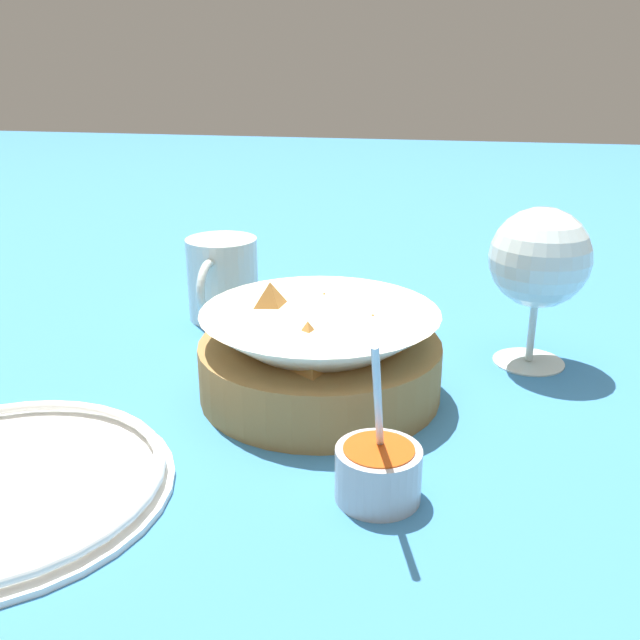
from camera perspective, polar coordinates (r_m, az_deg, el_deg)
name	(u,v)px	position (r m, az deg, el deg)	size (l,w,h in m)	color
ground_plane	(343,392)	(0.63, 1.86, -5.75)	(4.00, 4.00, 0.00)	teal
food_basket	(319,355)	(0.61, -0.06, -2.78)	(0.21, 0.21, 0.10)	olive
sauce_cup	(378,470)	(0.48, 4.68, -11.87)	(0.07, 0.06, 0.13)	#B7B7BC
wine_glass	(539,262)	(0.69, 17.15, 4.44)	(0.09, 0.09, 0.15)	silver
beer_mug	(223,282)	(0.80, -7.80, 3.04)	(0.11, 0.08, 0.09)	silver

